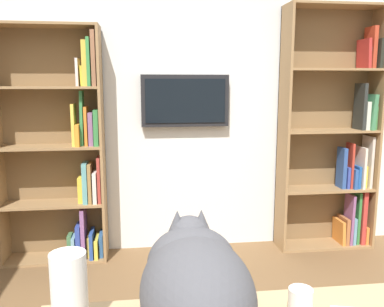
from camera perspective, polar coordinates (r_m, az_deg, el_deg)
name	(u,v)px	position (r m, az deg, el deg)	size (l,w,h in m)	color
wall_back	(193,100)	(3.64, 0.09, 7.52)	(4.52, 0.06, 2.70)	silver
bookshelf_left	(337,140)	(3.91, 19.73, 1.84)	(0.87, 0.28, 2.16)	#937047
bookshelf_right	(65,152)	(3.55, -17.44, 0.26)	(0.86, 0.28, 1.96)	#937047
wall_mounted_tv	(185,101)	(3.55, -0.97, 7.40)	(0.76, 0.07, 0.45)	black
cat	(195,282)	(1.29, 0.43, -17.54)	(0.34, 0.67, 0.34)	#4C4C51
paper_towel_roll	(69,293)	(1.36, -16.81, -18.20)	(0.11, 0.11, 0.25)	white
coffee_mug	(300,303)	(1.46, 14.95, -19.55)	(0.08, 0.08, 0.10)	white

